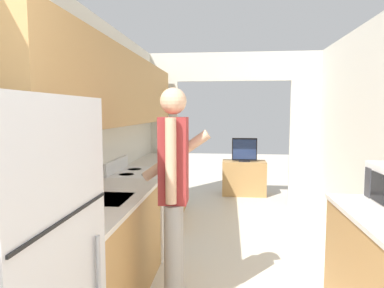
% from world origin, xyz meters
% --- Properties ---
extents(wall_left, '(0.38, 7.39, 2.50)m').
position_xyz_m(wall_left, '(-1.30, 2.38, 1.50)').
color(wall_left, silver).
rests_on(wall_left, ground_plane).
extents(wall_far_with_doorway, '(3.10, 0.06, 2.50)m').
position_xyz_m(wall_far_with_doorway, '(0.00, 5.02, 1.45)').
color(wall_far_with_doorway, silver).
rests_on(wall_far_with_doorway, ground_plane).
extents(counter_left, '(0.62, 3.86, 0.89)m').
position_xyz_m(counter_left, '(-1.05, 2.92, 0.45)').
color(counter_left, '#B2844C').
rests_on(counter_left, ground_plane).
extents(range_oven, '(0.66, 0.75, 1.03)m').
position_xyz_m(range_oven, '(-1.04, 3.18, 0.45)').
color(range_oven, white).
rests_on(range_oven, ground_plane).
extents(person, '(0.56, 0.38, 1.75)m').
position_xyz_m(person, '(-0.48, 1.99, 0.95)').
color(person, '#9E9E9E').
rests_on(person, ground_plane).
extents(tv_cabinet, '(0.80, 0.42, 0.64)m').
position_xyz_m(tv_cabinet, '(0.23, 5.85, 0.32)').
color(tv_cabinet, '#B2844C').
rests_on(tv_cabinet, ground_plane).
extents(television, '(0.46, 0.16, 0.44)m').
position_xyz_m(television, '(0.23, 5.81, 0.85)').
color(television, black).
rests_on(television, tv_cabinet).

